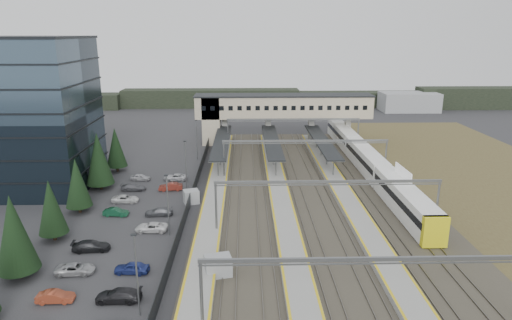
{
  "coord_description": "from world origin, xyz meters",
  "views": [
    {
      "loc": [
        1.73,
        -61.43,
        24.9
      ],
      "look_at": [
        3.51,
        12.82,
        4.0
      ],
      "focal_mm": 32.0,
      "sensor_mm": 36.0,
      "label": 1
    }
  ],
  "objects_px": {
    "office_building": "(11,114)",
    "footbridge": "(271,109)",
    "train": "(367,160)",
    "relay_cabin_far": "(191,197)",
    "billboard": "(403,179)",
    "relay_cabin_near": "(218,267)"
  },
  "relations": [
    {
      "from": "relay_cabin_near",
      "to": "billboard",
      "type": "distance_m",
      "value": 33.44
    },
    {
      "from": "office_building",
      "to": "relay_cabin_near",
      "type": "distance_m",
      "value": 47.42
    },
    {
      "from": "footbridge",
      "to": "relay_cabin_near",
      "type": "bearing_deg",
      "value": -98.43
    },
    {
      "from": "relay_cabin_near",
      "to": "office_building",
      "type": "bearing_deg",
      "value": 138.95
    },
    {
      "from": "train",
      "to": "billboard",
      "type": "relative_size",
      "value": 9.79
    },
    {
      "from": "relay_cabin_near",
      "to": "relay_cabin_far",
      "type": "xyz_separation_m",
      "value": [
        -5.25,
        21.57,
        -0.13
      ]
    },
    {
      "from": "footbridge",
      "to": "billboard",
      "type": "distance_m",
      "value": 43.53
    },
    {
      "from": "footbridge",
      "to": "train",
      "type": "height_order",
      "value": "footbridge"
    },
    {
      "from": "billboard",
      "to": "relay_cabin_far",
      "type": "bearing_deg",
      "value": 178.16
    },
    {
      "from": "footbridge",
      "to": "office_building",
      "type": "bearing_deg",
      "value": -145.53
    },
    {
      "from": "relay_cabin_far",
      "to": "billboard",
      "type": "distance_m",
      "value": 31.63
    },
    {
      "from": "relay_cabin_near",
      "to": "footbridge",
      "type": "relative_size",
      "value": 0.08
    },
    {
      "from": "relay_cabin_far",
      "to": "train",
      "type": "bearing_deg",
      "value": 26.83
    },
    {
      "from": "train",
      "to": "billboard",
      "type": "bearing_deg",
      "value": -86.47
    },
    {
      "from": "office_building",
      "to": "relay_cabin_far",
      "type": "distance_m",
      "value": 32.75
    },
    {
      "from": "footbridge",
      "to": "billboard",
      "type": "bearing_deg",
      "value": -66.45
    },
    {
      "from": "relay_cabin_far",
      "to": "relay_cabin_near",
      "type": "bearing_deg",
      "value": -76.33
    },
    {
      "from": "train",
      "to": "relay_cabin_far",
      "type": "bearing_deg",
      "value": -153.17
    },
    {
      "from": "office_building",
      "to": "billboard",
      "type": "relative_size",
      "value": 3.73
    },
    {
      "from": "office_building",
      "to": "footbridge",
      "type": "relative_size",
      "value": 0.6
    },
    {
      "from": "office_building",
      "to": "relay_cabin_far",
      "type": "relative_size",
      "value": 9.16
    },
    {
      "from": "billboard",
      "to": "footbridge",
      "type": "bearing_deg",
      "value": 113.55
    }
  ]
}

